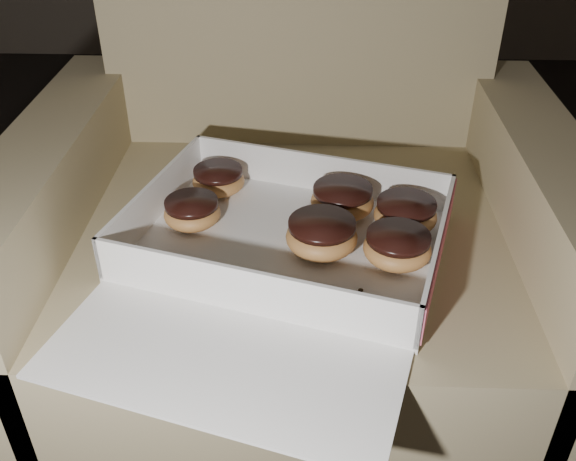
# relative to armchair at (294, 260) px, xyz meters

# --- Properties ---
(armchair) EXTENTS (0.87, 0.73, 0.90)m
(armchair) POSITION_rel_armchair_xyz_m (0.00, 0.00, 0.00)
(armchair) COLOR #93875E
(armchair) RESTS_ON floor
(bakery_box) EXTENTS (0.55, 0.60, 0.07)m
(bakery_box) POSITION_rel_armchair_xyz_m (-0.02, -0.17, 0.13)
(bakery_box) COLOR white
(bakery_box) RESTS_ON armchair
(donut_a) EXTENTS (0.09, 0.09, 0.04)m
(donut_a) POSITION_rel_armchair_xyz_m (-0.15, -0.09, 0.15)
(donut_a) COLOR #D7894B
(donut_a) RESTS_ON bakery_box
(donut_b) EXTENTS (0.10, 0.10, 0.05)m
(donut_b) POSITION_rel_armchair_xyz_m (0.07, -0.05, 0.15)
(donut_b) COLOR #D7894B
(donut_b) RESTS_ON bakery_box
(donut_c) EXTENTS (0.09, 0.09, 0.04)m
(donut_c) POSITION_rel_armchair_xyz_m (-0.12, 0.01, 0.15)
(donut_c) COLOR #D7894B
(donut_c) RESTS_ON bakery_box
(donut_d) EXTENTS (0.09, 0.09, 0.05)m
(donut_d) POSITION_rel_armchair_xyz_m (0.15, -0.17, 0.15)
(donut_d) COLOR #D7894B
(donut_d) RESTS_ON bakery_box
(donut_e) EXTENTS (0.09, 0.09, 0.05)m
(donut_e) POSITION_rel_armchair_xyz_m (0.17, -0.09, 0.15)
(donut_e) COLOR #D7894B
(donut_e) RESTS_ON bakery_box
(donut_f) EXTENTS (0.10, 0.10, 0.05)m
(donut_f) POSITION_rel_armchair_xyz_m (0.04, -0.15, 0.16)
(donut_f) COLOR #D7894B
(donut_f) RESTS_ON bakery_box
(crumb_a) EXTENTS (0.01, 0.01, 0.00)m
(crumb_a) POSITION_rel_armchair_xyz_m (-0.20, -0.21, 0.13)
(crumb_a) COLOR black
(crumb_a) RESTS_ON bakery_box
(crumb_b) EXTENTS (0.01, 0.01, 0.00)m
(crumb_b) POSITION_rel_armchair_xyz_m (-0.21, -0.19, 0.13)
(crumb_b) COLOR black
(crumb_b) RESTS_ON bakery_box
(crumb_c) EXTENTS (0.01, 0.01, 0.00)m
(crumb_c) POSITION_rel_armchair_xyz_m (0.09, -0.24, 0.13)
(crumb_c) COLOR black
(crumb_c) RESTS_ON bakery_box
(crumb_d) EXTENTS (0.01, 0.01, 0.00)m
(crumb_d) POSITION_rel_armchair_xyz_m (-0.02, -0.25, 0.13)
(crumb_d) COLOR black
(crumb_d) RESTS_ON bakery_box
(crumb_e) EXTENTS (0.01, 0.01, 0.00)m
(crumb_e) POSITION_rel_armchair_xyz_m (-0.01, -0.24, 0.13)
(crumb_e) COLOR black
(crumb_e) RESTS_ON bakery_box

